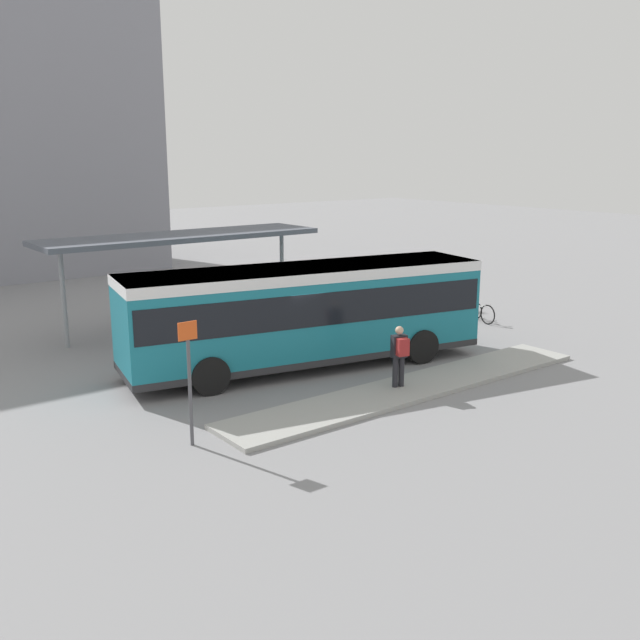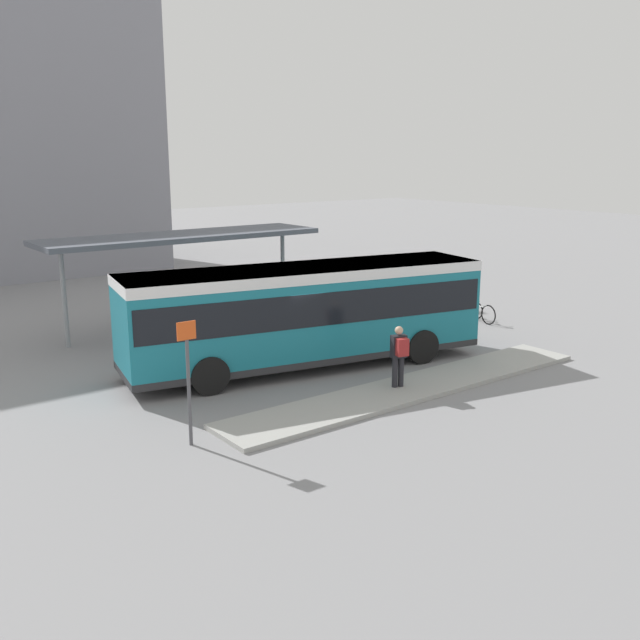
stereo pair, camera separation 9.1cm
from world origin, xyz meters
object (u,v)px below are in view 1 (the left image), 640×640
(potted_planter_near_shelter, at_px, (258,315))
(platform_sign, at_px, (190,378))
(pedestrian_waiting, at_px, (400,353))
(bicycle_green, at_px, (467,308))
(potted_planter_far_side, at_px, (295,306))
(city_bus, at_px, (306,309))
(bicycle_white, at_px, (478,312))

(potted_planter_near_shelter, distance_m, platform_sign, 9.99)
(pedestrian_waiting, height_order, bicycle_green, pedestrian_waiting)
(bicycle_green, relative_size, potted_planter_far_side, 1.09)
(bicycle_green, xyz_separation_m, platform_sign, (-14.57, -4.86, 1.21))
(potted_planter_far_side, xyz_separation_m, platform_sign, (-8.29, -7.70, 0.79))
(pedestrian_waiting, bearing_deg, potted_planter_far_side, 0.04)
(city_bus, bearing_deg, potted_planter_near_shelter, 88.01)
(potted_planter_near_shelter, bearing_deg, bicycle_green, -18.24)
(pedestrian_waiting, bearing_deg, city_bus, 26.05)
(city_bus, distance_m, bicycle_white, 8.86)
(pedestrian_waiting, bearing_deg, bicycle_green, -44.08)
(city_bus, xyz_separation_m, potted_planter_far_side, (2.77, 4.43, -1.01))
(pedestrian_waiting, xyz_separation_m, potted_planter_near_shelter, (0.37, 7.62, -0.38))
(pedestrian_waiting, distance_m, platform_sign, 6.17)
(potted_planter_near_shelter, bearing_deg, pedestrian_waiting, -92.82)
(bicycle_green, bearing_deg, potted_planter_near_shelter, -103.83)
(potted_planter_near_shelter, bearing_deg, bicycle_white, -24.37)
(bicycle_white, distance_m, platform_sign, 14.83)
(bicycle_green, bearing_deg, pedestrian_waiting, -55.01)
(pedestrian_waiting, distance_m, potted_planter_near_shelter, 7.64)
(bicycle_white, relative_size, potted_planter_near_shelter, 1.32)
(platform_sign, bearing_deg, pedestrian_waiting, -0.97)
(pedestrian_waiting, bearing_deg, potted_planter_near_shelter, 12.53)
(pedestrian_waiting, relative_size, bicycle_white, 0.94)
(potted_planter_near_shelter, xyz_separation_m, platform_sign, (-6.53, -7.51, 0.86))
(city_bus, xyz_separation_m, potted_planter_near_shelter, (1.01, 4.25, -1.08))
(city_bus, distance_m, potted_planter_near_shelter, 4.50)
(pedestrian_waiting, relative_size, bicycle_green, 1.04)
(bicycle_white, relative_size, potted_planter_far_side, 1.20)
(potted_planter_far_side, height_order, platform_sign, platform_sign)
(potted_planter_far_side, bearing_deg, platform_sign, -137.11)
(bicycle_white, bearing_deg, potted_planter_far_side, -115.83)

